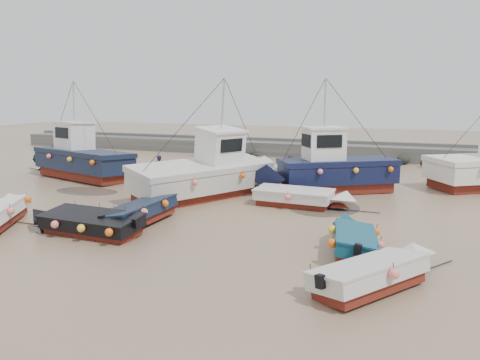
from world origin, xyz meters
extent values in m
plane|color=#9C7E5C|center=(0.00, 0.00, 0.00)|extent=(120.00, 120.00, 0.00)
cube|color=#61615C|center=(0.00, 22.00, 0.60)|extent=(60.00, 2.20, 1.20)
cube|color=#61615C|center=(0.00, 23.21, 1.32)|extent=(60.00, 0.60, 0.25)
ellipsoid|color=black|center=(5.10, 19.02, 0.29)|extent=(0.84, 0.86, 0.51)
ellipsoid|color=black|center=(7.80, 20.56, 0.34)|extent=(0.98, 1.07, 0.72)
ellipsoid|color=black|center=(-5.07, 20.46, 0.35)|extent=(0.99, 0.80, 0.58)
ellipsoid|color=black|center=(12.19, 19.77, 0.19)|extent=(0.54, 0.46, 0.30)
ellipsoid|color=black|center=(-23.51, 19.66, 0.23)|extent=(0.65, 0.64, 0.43)
ellipsoid|color=black|center=(9.69, 19.97, 0.21)|extent=(0.61, 0.47, 0.46)
ellipsoid|color=black|center=(-4.31, 20.27, 0.21)|extent=(0.61, 0.53, 0.32)
ellipsoid|color=black|center=(10.99, 20.60, 0.23)|extent=(0.67, 0.55, 0.43)
ellipsoid|color=black|center=(-9.17, 19.34, 0.38)|extent=(1.09, 0.88, 0.72)
ellipsoid|color=black|center=(-7.25, 19.65, 0.23)|extent=(0.65, 0.60, 0.37)
ellipsoid|color=black|center=(9.46, 19.39, 0.31)|extent=(0.88, 0.64, 0.62)
ellipsoid|color=black|center=(-0.92, 19.60, 0.22)|extent=(0.64, 0.62, 0.48)
ellipsoid|color=black|center=(-23.42, 19.80, 0.38)|extent=(1.10, 0.87, 0.86)
ellipsoid|color=black|center=(7.84, 20.42, 0.19)|extent=(0.55, 0.45, 0.29)
cylinder|color=#544D42|center=(-4.08, -2.26, 0.00)|extent=(4.38, 4.38, 0.01)
cylinder|color=#544D42|center=(4.72, 4.23, 0.00)|extent=(3.42, 3.42, 0.01)
cylinder|color=#544D42|center=(-8.53, 3.23, 0.00)|extent=(3.87, 3.87, 0.01)
cylinder|color=#544D42|center=(1.43, 10.41, 0.00)|extent=(5.24, 5.24, 0.01)
pyramid|color=silver|center=(-8.36, -1.85, 0.98)|extent=(1.63, 1.31, 0.90)
cylinder|color=black|center=(-8.80, -1.01, 0.03)|extent=(0.97, 1.79, 0.04)
sphere|color=orange|center=(-6.28, -3.99, 0.63)|extent=(0.30, 0.30, 0.30)
sphere|color=orange|center=(-7.26, -2.12, 0.63)|extent=(0.30, 0.30, 0.30)
cube|color=maroon|center=(-2.04, -1.60, 0.15)|extent=(1.58, 3.80, 0.30)
cube|color=#131E33|center=(-2.04, -1.60, 0.53)|extent=(1.85, 4.08, 0.45)
pyramid|color=#131E33|center=(-2.01, 0.78, 0.98)|extent=(1.80, 0.74, 0.90)
cube|color=brown|center=(-2.04, -1.60, 0.69)|extent=(1.48, 3.43, 0.10)
cube|color=#131E33|center=(-2.04, -1.60, 0.78)|extent=(1.92, 4.18, 0.07)
cube|color=black|center=(-2.07, -3.72, 0.70)|extent=(0.22, 0.18, 0.35)
cylinder|color=black|center=(-2.00, 1.74, 0.03)|extent=(0.07, 2.00, 0.04)
sphere|color=orange|center=(-3.08, -3.20, 0.63)|extent=(0.30, 0.30, 0.30)
sphere|color=orange|center=(-1.04, -2.42, 0.63)|extent=(0.30, 0.30, 0.30)
sphere|color=orange|center=(-3.06, -1.59, 0.63)|extent=(0.30, 0.30, 0.30)
sphere|color=orange|center=(-1.02, -0.81, 0.63)|extent=(0.30, 0.30, 0.30)
sphere|color=orange|center=(-3.04, 0.03, 0.63)|extent=(0.30, 0.30, 0.30)
cube|color=maroon|center=(6.93, -2.31, 0.15)|extent=(1.53, 2.80, 0.30)
cube|color=navy|center=(6.93, -2.31, 0.53)|extent=(1.76, 3.03, 0.45)
pyramid|color=navy|center=(6.63, -0.56, 0.98)|extent=(1.40, 0.92, 0.90)
cube|color=brown|center=(6.93, -2.31, 0.69)|extent=(1.43, 2.54, 0.10)
cube|color=navy|center=(6.93, -2.31, 0.78)|extent=(1.82, 3.10, 0.07)
cube|color=black|center=(7.17, -3.78, 0.70)|extent=(0.25, 0.21, 0.35)
cylinder|color=black|center=(6.50, 0.24, 0.03)|extent=(0.37, 1.98, 0.04)
sphere|color=orange|center=(6.35, -3.55, 0.63)|extent=(0.30, 0.30, 0.30)
sphere|color=orange|center=(7.75, -2.55, 0.63)|extent=(0.30, 0.30, 0.30)
sphere|color=orange|center=(6.10, -2.06, 0.63)|extent=(0.30, 0.30, 0.30)
sphere|color=orange|center=(7.50, -1.06, 0.63)|extent=(0.30, 0.30, 0.30)
cube|color=maroon|center=(7.81, -5.15, 0.15)|extent=(2.85, 3.43, 0.30)
cube|color=silver|center=(7.81, -5.15, 0.53)|extent=(3.16, 3.75, 0.45)
pyramid|color=silver|center=(9.01, -3.37, 0.98)|extent=(1.55, 1.37, 0.90)
cube|color=brown|center=(7.81, -5.15, 0.69)|extent=(2.61, 3.12, 0.10)
cube|color=silver|center=(7.81, -5.15, 0.78)|extent=(3.25, 3.84, 0.07)
cube|color=black|center=(6.76, -6.70, 0.70)|extent=(0.28, 0.27, 0.35)
cylinder|color=black|center=(9.51, -2.63, 0.03)|extent=(1.15, 1.68, 0.04)
sphere|color=orange|center=(6.34, -5.87, 0.63)|extent=(0.30, 0.30, 0.30)
sphere|color=orange|center=(8.49, -5.60, 0.63)|extent=(0.30, 0.30, 0.30)
sphere|color=orange|center=(7.93, -3.51, 0.63)|extent=(0.30, 0.30, 0.30)
cube|color=maroon|center=(-2.85, -3.45, 0.15)|extent=(3.80, 1.53, 0.30)
cube|color=black|center=(-2.85, -3.45, 0.53)|extent=(4.08, 1.78, 0.45)
pyramid|color=black|center=(-5.20, -3.33, 0.98)|extent=(0.79, 1.61, 0.90)
cube|color=brown|center=(-2.85, -3.45, 0.69)|extent=(3.43, 1.43, 0.10)
cube|color=black|center=(-2.85, -3.45, 0.78)|extent=(4.17, 1.85, 0.07)
cube|color=black|center=(-0.76, -3.55, 0.70)|extent=(0.19, 0.23, 0.35)
cylinder|color=black|center=(-6.15, -3.28, 0.03)|extent=(2.00, 0.14, 0.04)
sphere|color=orange|center=(-1.30, -4.44, 0.63)|extent=(0.30, 0.30, 0.30)
sphere|color=orange|center=(-1.85, -2.59, 0.63)|extent=(0.30, 0.30, 0.30)
sphere|color=orange|center=(-2.58, -4.37, 0.63)|extent=(0.30, 0.30, 0.30)
sphere|color=orange|center=(-3.12, -2.52, 0.63)|extent=(0.30, 0.30, 0.30)
sphere|color=orange|center=(-3.85, -4.31, 0.63)|extent=(0.30, 0.30, 0.30)
sphere|color=orange|center=(-4.39, -2.46, 0.63)|extent=(0.30, 0.30, 0.30)
cube|color=maroon|center=(3.27, 4.00, 0.15)|extent=(3.49, 1.59, 0.30)
cube|color=silver|center=(3.27, 4.00, 0.53)|extent=(3.75, 1.85, 0.45)
pyramid|color=silver|center=(5.46, 3.90, 0.98)|extent=(0.79, 1.72, 0.90)
cube|color=brown|center=(3.27, 4.00, 0.69)|extent=(3.15, 1.49, 0.10)
cube|color=silver|center=(3.27, 4.00, 0.78)|extent=(3.84, 1.92, 0.07)
cube|color=black|center=(1.35, 4.08, 0.70)|extent=(0.19, 0.23, 0.35)
cylinder|color=black|center=(6.37, 3.86, 0.03)|extent=(2.00, 0.13, 0.04)
sphere|color=orange|center=(1.85, 5.03, 0.63)|extent=(0.30, 0.30, 0.30)
sphere|color=orange|center=(3.23, 3.03, 0.63)|extent=(0.30, 0.30, 0.30)
sphere|color=orange|center=(4.78, 4.90, 0.63)|extent=(0.30, 0.30, 0.30)
cube|color=maroon|center=(-11.30, 6.44, 0.28)|extent=(7.10, 4.01, 0.55)
cube|color=#131D34|center=(-11.30, 6.44, 1.02)|extent=(7.68, 4.52, 0.95)
pyramid|color=#131D34|center=(-15.30, 7.63, 1.72)|extent=(2.10, 2.86, 1.40)
cube|color=brown|center=(-11.30, 6.44, 1.54)|extent=(7.49, 4.38, 0.08)
cube|color=#131D34|center=(-11.30, 6.44, 1.68)|extent=(7.85, 4.62, 0.30)
cube|color=white|center=(-12.25, 6.72, 2.65)|extent=(2.43, 2.29, 1.70)
cube|color=white|center=(-12.25, 6.72, 3.56)|extent=(2.62, 2.47, 0.12)
cube|color=black|center=(-13.23, 7.01, 2.91)|extent=(0.48, 1.47, 0.68)
cylinder|color=#B7B7B2|center=(-12.25, 6.72, 4.92)|extent=(0.10, 0.10, 2.60)
cylinder|color=black|center=(-16.40, 7.96, 0.03)|extent=(2.89, 0.90, 0.05)
sphere|color=#FF7B73|center=(-8.94, 4.27, 1.38)|extent=(0.30, 0.30, 0.30)
sphere|color=#FF7B73|center=(-9.24, 7.29, 1.38)|extent=(0.30, 0.30, 0.30)
sphere|color=#FF7B73|center=(-11.15, 4.93, 1.38)|extent=(0.30, 0.30, 0.30)
sphere|color=#FF7B73|center=(-11.45, 7.95, 1.38)|extent=(0.30, 0.30, 0.30)
sphere|color=#FF7B73|center=(-13.36, 5.59, 1.38)|extent=(0.30, 0.30, 0.30)
sphere|color=#FF7B73|center=(-13.66, 8.61, 1.38)|extent=(0.30, 0.30, 0.30)
cube|color=maroon|center=(-1.72, 4.00, 0.28)|extent=(5.33, 7.28, 0.55)
cube|color=beige|center=(-1.72, 4.00, 1.02)|extent=(5.92, 7.93, 0.95)
pyramid|color=beige|center=(0.36, 7.82, 1.72)|extent=(2.97, 2.50, 1.40)
cube|color=brown|center=(-1.72, 4.00, 1.54)|extent=(5.75, 7.73, 0.08)
cube|color=beige|center=(-1.72, 4.00, 1.68)|extent=(6.05, 8.10, 0.30)
cube|color=white|center=(-1.23, 4.91, 2.65)|extent=(2.56, 2.63, 1.70)
cube|color=white|center=(-1.23, 4.91, 3.56)|extent=(2.76, 2.84, 0.12)
cube|color=black|center=(-0.74, 5.81, 2.91)|extent=(1.38, 0.78, 0.68)
cylinder|color=#B7B7B2|center=(-1.23, 4.91, 4.92)|extent=(0.10, 0.10, 2.60)
cylinder|color=black|center=(0.92, 8.85, 0.03)|extent=(1.48, 2.66, 0.05)
sphere|color=#FF7B73|center=(-4.42, 2.02, 1.38)|extent=(0.30, 0.30, 0.30)
sphere|color=#FF7B73|center=(-1.20, 1.99, 1.38)|extent=(0.30, 0.30, 0.30)
sphere|color=#FF7B73|center=(-2.97, 4.68, 1.38)|extent=(0.30, 0.30, 0.30)
sphere|color=#FF7B73|center=(0.25, 4.65, 1.38)|extent=(0.30, 0.30, 0.30)
sphere|color=#FF7B73|center=(-1.53, 7.34, 1.38)|extent=(0.30, 0.30, 0.30)
cube|color=maroon|center=(4.72, 8.03, 0.28)|extent=(6.01, 4.78, 0.55)
cube|color=#0F1536|center=(4.72, 8.03, 1.02)|extent=(6.56, 5.30, 0.95)
pyramid|color=#0F1536|center=(1.59, 6.05, 1.72)|extent=(2.43, 2.69, 1.40)
cube|color=brown|center=(4.72, 8.03, 1.54)|extent=(6.39, 5.15, 0.08)
cube|color=#0F1536|center=(4.72, 8.03, 1.68)|extent=(6.70, 5.42, 0.30)
cube|color=white|center=(3.99, 7.57, 2.65)|extent=(2.55, 2.42, 1.70)
cube|color=white|center=(3.99, 7.57, 3.56)|extent=(2.75, 2.61, 0.12)
cube|color=black|center=(3.13, 7.02, 2.91)|extent=(0.77, 1.18, 0.68)
cylinder|color=#B7B7B2|center=(3.99, 7.57, 4.92)|extent=(0.10, 0.10, 2.60)
cylinder|color=black|center=(0.67, 5.47, 0.03)|extent=(2.56, 1.64, 0.05)
sphere|color=#FF7B73|center=(7.52, 8.30, 1.38)|extent=(0.30, 0.30, 0.30)
sphere|color=#FF7B73|center=(5.32, 9.90, 1.38)|extent=(0.30, 0.30, 0.30)
sphere|color=#FF7B73|center=(5.82, 7.23, 1.38)|extent=(0.30, 0.30, 0.30)
sphere|color=#FF7B73|center=(3.62, 8.83, 1.38)|extent=(0.30, 0.30, 0.30)
sphere|color=#FF7B73|center=(4.12, 6.15, 1.38)|extent=(0.30, 0.30, 0.30)
sphere|color=#FF7B73|center=(1.92, 7.75, 1.38)|extent=(0.30, 0.30, 0.30)
sphere|color=#FF7B73|center=(9.61, 11.98, 1.38)|extent=(0.30, 0.30, 0.30)
sphere|color=#FF7B73|center=(11.12, 13.01, 1.38)|extent=(0.30, 0.30, 0.30)
imported|color=#161833|center=(-5.95, 6.91, 0.00)|extent=(0.72, 0.57, 1.74)
camera|label=1|loc=(8.76, -17.82, 5.38)|focal=35.00mm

